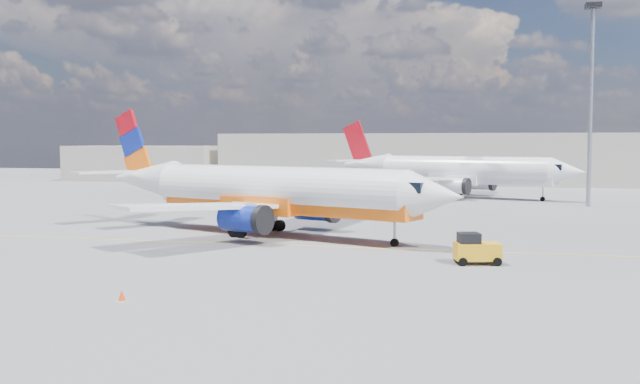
% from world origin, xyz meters
% --- Properties ---
extents(ground, '(240.00, 240.00, 0.00)m').
position_xyz_m(ground, '(0.00, 0.00, 0.00)').
color(ground, '#5B5B60').
rests_on(ground, ground).
extents(taxi_line, '(70.00, 0.15, 0.01)m').
position_xyz_m(taxi_line, '(0.00, 3.00, 0.01)').
color(taxi_line, yellow).
rests_on(taxi_line, ground).
extents(terminal_main, '(70.00, 14.00, 8.00)m').
position_xyz_m(terminal_main, '(5.00, 75.00, 4.00)').
color(terminal_main, '#A8A090').
rests_on(terminal_main, ground).
extents(terminal_annex, '(26.00, 10.00, 6.00)m').
position_xyz_m(terminal_annex, '(-45.00, 72.00, 3.00)').
color(terminal_annex, '#A8A090').
rests_on(terminal_annex, ground).
extents(main_jet, '(30.81, 23.30, 9.42)m').
position_xyz_m(main_jet, '(-3.14, 7.68, 3.14)').
color(main_jet, white).
rests_on(main_jet, ground).
extents(second_jet, '(30.93, 23.40, 9.45)m').
position_xyz_m(second_jet, '(8.86, 46.33, 3.15)').
color(second_jet, white).
rests_on(second_jet, ground).
extents(gse_tug, '(2.67, 2.03, 1.72)m').
position_xyz_m(gse_tug, '(11.54, -1.53, 0.81)').
color(gse_tug, black).
rests_on(gse_tug, ground).
extents(traffic_cone, '(0.35, 0.35, 0.49)m').
position_xyz_m(traffic_cone, '(-2.75, -14.14, 0.24)').
color(traffic_cone, white).
rests_on(traffic_cone, ground).
extents(floodlight_mast, '(1.51, 1.51, 20.70)m').
position_xyz_m(floodlight_mast, '(22.54, 36.75, 12.41)').
color(floodlight_mast, '#97979F').
rests_on(floodlight_mast, ground).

